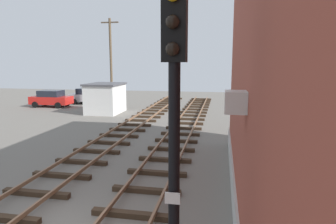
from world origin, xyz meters
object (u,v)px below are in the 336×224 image
object	(u,v)px
signal_mast	(174,131)
utility_pole_far	(111,62)
parked_car_red	(51,98)
control_hut	(105,98)
parked_car_silver	(89,96)

from	to	relation	value
signal_mast	utility_pole_far	xyz separation A→B (m)	(-10.40, 24.03, 1.12)
parked_car_red	control_hut	bearing A→B (deg)	-19.62
utility_pole_far	parked_car_silver	bearing A→B (deg)	145.65
parked_car_red	utility_pole_far	world-z (taller)	utility_pole_far
parked_car_silver	utility_pole_far	xyz separation A→B (m)	(3.88, -2.65, 3.78)
signal_mast	utility_pole_far	bearing A→B (deg)	113.41
parked_car_silver	parked_car_red	bearing A→B (deg)	-132.96
parked_car_red	parked_car_silver	bearing A→B (deg)	47.04
utility_pole_far	parked_car_red	bearing A→B (deg)	-176.94
control_hut	utility_pole_far	xyz separation A→B (m)	(-0.49, 2.91, 3.29)
control_hut	parked_car_silver	distance (m)	7.09
parked_car_silver	control_hut	bearing A→B (deg)	-51.87
utility_pole_far	control_hut	bearing A→B (deg)	-80.50
control_hut	parked_car_silver	xyz separation A→B (m)	(-4.37, 5.56, -0.49)
control_hut	parked_car_red	xyz separation A→B (m)	(-7.17, 2.55, -0.49)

